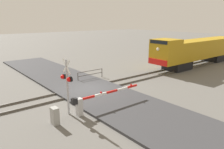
% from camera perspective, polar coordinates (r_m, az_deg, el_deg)
% --- Properties ---
extents(ground_plane, '(160.00, 160.00, 0.00)m').
position_cam_1_polar(ground_plane, '(19.59, -6.10, -4.06)').
color(ground_plane, '#605E59').
extents(rail_track_left, '(0.08, 80.00, 0.15)m').
position_cam_1_polar(rail_track_left, '(20.15, -7.21, -3.34)').
color(rail_track_left, '#59544C').
rests_on(rail_track_left, ground_plane).
extents(rail_track_right, '(0.08, 80.00, 0.15)m').
position_cam_1_polar(rail_track_right, '(19.00, -4.92, -4.38)').
color(rail_track_right, '#59544C').
rests_on(rail_track_right, ground_plane).
extents(road_surface, '(36.00, 5.53, 0.17)m').
position_cam_1_polar(road_surface, '(19.56, -6.10, -3.82)').
color(road_surface, '#38383A').
rests_on(road_surface, ground_plane).
extents(locomotive, '(2.77, 17.07, 3.85)m').
position_cam_1_polar(locomotive, '(31.83, 21.32, 5.95)').
color(locomotive, black).
rests_on(locomotive, ground_plane).
extents(crossing_signal, '(1.18, 0.33, 3.70)m').
position_cam_1_polar(crossing_signal, '(14.37, -11.57, -1.70)').
color(crossing_signal, '#ADADB2').
rests_on(crossing_signal, ground_plane).
extents(crossing_gate, '(0.36, 5.70, 1.28)m').
position_cam_1_polar(crossing_gate, '(14.83, -6.06, -6.93)').
color(crossing_gate, silver).
rests_on(crossing_gate, ground_plane).
extents(utility_cabinet, '(0.52, 0.38, 1.07)m').
position_cam_1_polar(utility_cabinet, '(13.71, -14.54, -10.35)').
color(utility_cabinet, '#999993').
rests_on(utility_cabinet, ground_plane).
extents(guard_railing, '(0.08, 3.04, 0.95)m').
position_cam_1_polar(guard_railing, '(22.86, -5.61, 0.28)').
color(guard_railing, '#4C4742').
rests_on(guard_railing, ground_plane).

